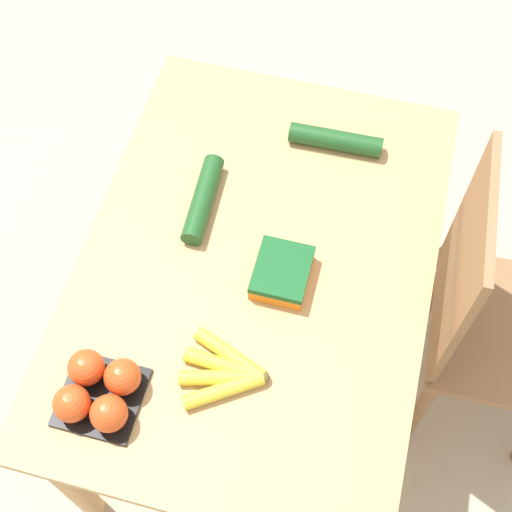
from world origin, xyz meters
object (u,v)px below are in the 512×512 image
(banana_bunch, at_px, (226,372))
(carrot_bag, at_px, (282,272))
(chair, at_px, (486,317))
(cucumber_near, at_px, (336,140))
(cucumber_far, at_px, (203,199))
(tomato_pack, at_px, (98,391))

(banana_bunch, height_order, carrot_bag, carrot_bag)
(chair, relative_size, carrot_bag, 6.78)
(cucumber_near, xyz_separation_m, cucumber_far, (0.26, -0.28, 0.00))
(chair, xyz_separation_m, banana_bunch, (0.39, -0.57, 0.22))
(tomato_pack, bearing_deg, chair, 121.90)
(chair, xyz_separation_m, cucumber_far, (-0.02, -0.75, 0.23))
(banana_bunch, relative_size, cucumber_near, 0.79)
(banana_bunch, relative_size, carrot_bag, 1.30)
(tomato_pack, relative_size, carrot_bag, 1.16)
(banana_bunch, distance_m, tomato_pack, 0.27)
(chair, distance_m, tomato_pack, 0.99)
(cucumber_near, bearing_deg, cucumber_far, -46.48)
(banana_bunch, relative_size, cucumber_far, 0.79)
(chair, height_order, cucumber_far, chair)
(banana_bunch, bearing_deg, chair, 124.23)
(tomato_pack, bearing_deg, carrot_bag, 141.39)
(chair, bearing_deg, banana_bunch, 121.78)
(carrot_bag, distance_m, cucumber_far, 0.28)
(chair, height_order, cucumber_near, chair)
(tomato_pack, height_order, cucumber_near, tomato_pack)
(tomato_pack, distance_m, cucumber_far, 0.53)
(banana_bunch, xyz_separation_m, cucumber_far, (-0.41, -0.17, 0.01))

